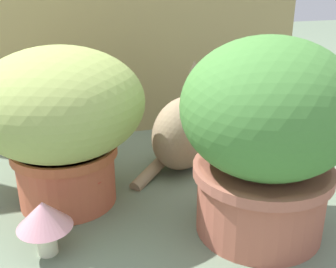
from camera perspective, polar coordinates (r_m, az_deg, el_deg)
The scene contains 7 objects.
ground_plane at distance 1.15m, azimuth -2.73°, elevation -9.19°, with size 6.00×6.00×0.00m, color slate.
cardboard_backdrop at distance 1.51m, azimuth -5.02°, elevation 15.84°, with size 1.22×0.03×0.86m, color tan.
grass_planter at distance 1.09m, azimuth -13.99°, elevation 2.25°, with size 0.42×0.42×0.41m.
leafy_planter at distance 0.96m, azimuth 12.86°, elevation 0.12°, with size 0.38×0.38×0.46m.
cat at distance 1.31m, azimuth 2.55°, elevation 0.89°, with size 0.35×0.31×0.32m.
mushroom_ornament_pink at distance 0.96m, azimuth -16.10°, elevation -10.61°, with size 0.12×0.12×0.13m.
mushroom_ornament_red at distance 1.09m, azimuth -10.42°, elevation -5.70°, with size 0.07×0.07×0.13m.
Camera 1 is at (-0.20, -0.96, 0.60)m, focal length 46.06 mm.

